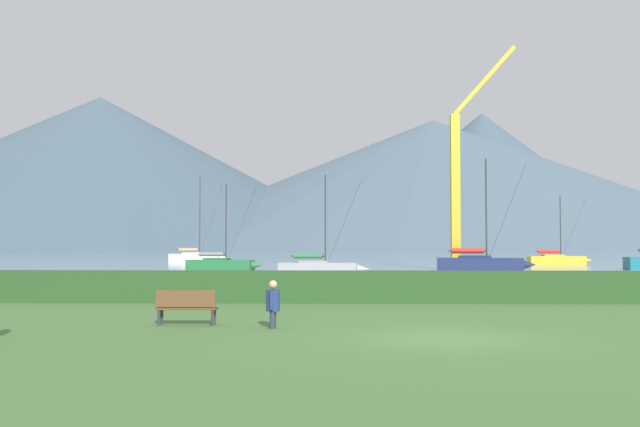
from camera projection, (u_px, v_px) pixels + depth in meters
name	position (u px, v px, depth m)	size (l,w,h in m)	color
ground_plane	(446.00, 339.00, 17.01)	(1000.00, 1000.00, 0.00)	#477038
harbor_water	(352.00, 257.00, 153.82)	(320.00, 246.00, 0.00)	gray
hedge_line	(405.00, 287.00, 28.02)	(80.00, 1.20, 1.20)	#284C23
sailboat_slip_0	(481.00, 263.00, 63.41)	(8.45, 3.29, 9.71)	navy
sailboat_slip_2	(196.00, 257.00, 101.73)	(8.01, 2.43, 11.83)	white
sailboat_slip_5	(320.00, 268.00, 54.72)	(6.83, 2.69, 7.44)	#9E9EA3
sailboat_slip_6	(557.00, 260.00, 85.75)	(7.31, 2.26, 7.97)	gold
sailboat_slip_7	(221.00, 264.00, 65.97)	(6.87, 2.65, 7.75)	#236B38
park_bench_near_path	(187.00, 306.00, 19.93)	(1.61, 0.48, 0.95)	brown
person_seated_viewer	(273.00, 302.00, 19.18)	(0.36, 0.57, 1.25)	#2D3347
dock_crane	(458.00, 198.00, 66.47)	(6.57, 2.00, 20.36)	#333338
distant_hill_west_ridge	(433.00, 185.00, 394.95)	(340.31, 340.31, 69.78)	#4C6070
distant_hill_central_peak	(99.00, 173.00, 376.17)	(295.85, 295.85, 78.50)	#425666
distant_hill_east_ridge	(482.00, 182.00, 397.48)	(180.66, 180.66, 74.03)	#425666
distant_hill_far_shoulder	(98.00, 215.00, 416.35)	(351.10, 351.10, 39.90)	#425666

